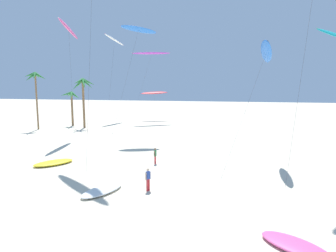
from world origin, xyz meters
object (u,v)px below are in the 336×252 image
object	(u,v)px
flying_kite_1	(138,30)
person_near_right	(155,155)
flying_kite_4	(154,93)
palm_tree_0	(72,98)
flying_kite_8	(69,29)
grounded_kite_1	(102,190)
flying_kite_3	(266,52)
flying_kite_7	(114,40)
palm_tree_1	(36,80)
grounded_kite_0	(53,163)
grounded_kite_2	(295,245)
flying_kite_6	(152,53)
palm_tree_2	(83,87)
person_mid_field	(148,178)

from	to	relation	value
flying_kite_1	person_near_right	size ratio (longest dim) A/B	10.12
flying_kite_4	person_near_right	size ratio (longest dim) A/B	4.33
palm_tree_0	flying_kite_1	size ratio (longest dim) A/B	0.42
flying_kite_8	grounded_kite_1	size ratio (longest dim) A/B	4.32
flying_kite_8	grounded_kite_1	xyz separation A→B (m)	(14.58, -18.92, -15.56)
flying_kite_3	flying_kite_8	bearing A→B (deg)	165.16
flying_kite_7	flying_kite_8	xyz separation A→B (m)	(4.13, -23.82, -2.40)
flying_kite_1	flying_kite_8	bearing A→B (deg)	-169.43
flying_kite_7	palm_tree_1	bearing A→B (deg)	-112.90
grounded_kite_0	person_near_right	size ratio (longest dim) A/B	2.62
palm_tree_0	grounded_kite_2	bearing A→B (deg)	-45.49
flying_kite_6	grounded_kite_0	size ratio (longest dim) A/B	3.63
flying_kite_8	grounded_kite_2	bearing A→B (deg)	-40.83
flying_kite_6	person_near_right	world-z (taller)	flying_kite_6
grounded_kite_0	person_near_right	distance (m)	10.03
grounded_kite_1	grounded_kite_2	world-z (taller)	grounded_kite_1
flying_kite_6	grounded_kite_1	size ratio (longest dim) A/B	3.86
flying_kite_7	flying_kite_1	bearing A→B (deg)	-57.62
palm_tree_0	grounded_kite_2	size ratio (longest dim) A/B	1.88
flying_kite_6	grounded_kite_0	world-z (taller)	flying_kite_6
palm_tree_2	flying_kite_7	world-z (taller)	flying_kite_7
flying_kite_4	palm_tree_0	bearing A→B (deg)	-132.65
palm_tree_0	flying_kite_4	world-z (taller)	flying_kite_4
person_mid_field	grounded_kite_1	bearing A→B (deg)	-159.47
flying_kite_6	person_mid_field	xyz separation A→B (m)	(12.84, -40.68, -13.89)
palm_tree_2	flying_kite_7	xyz separation A→B (m)	(0.38, 13.25, 10.58)
person_near_right	grounded_kite_2	bearing A→B (deg)	-49.41
flying_kite_7	person_mid_field	size ratio (longest dim) A/B	11.36
flying_kite_7	flying_kite_8	distance (m)	24.30
flying_kite_1	flying_kite_6	distance (m)	21.68
grounded_kite_0	person_near_right	bearing A→B (deg)	15.77
grounded_kite_0	grounded_kite_1	xyz separation A→B (m)	(8.21, -5.64, -0.02)
person_near_right	grounded_kite_0	bearing A→B (deg)	-164.23
palm_tree_2	grounded_kite_2	xyz separation A→B (m)	(31.31, -33.72, -7.39)
palm_tree_2	flying_kite_4	distance (m)	18.12
flying_kite_7	person_near_right	xyz separation A→B (m)	(20.13, -34.38, -17.25)
flying_kite_4	flying_kite_7	distance (m)	14.73
palm_tree_0	grounded_kite_0	bearing A→B (deg)	-60.37
person_mid_field	flying_kite_1	bearing A→B (deg)	111.91
flying_kite_7	grounded_kite_1	world-z (taller)	flying_kite_7
palm_tree_2	flying_kite_7	distance (m)	16.96
palm_tree_1	palm_tree_2	xyz separation A→B (m)	(6.92, 4.02, -1.20)
palm_tree_0	grounded_kite_0	distance (m)	30.22
palm_tree_0	person_mid_field	size ratio (longest dim) A/B	3.99
flying_kite_1	person_mid_field	xyz separation A→B (m)	(7.88, -19.59, -14.58)
palm_tree_0	flying_kite_4	distance (m)	18.71
flying_kite_3	grounded_kite_0	xyz separation A→B (m)	(-19.86, -6.33, -10.76)
grounded_kite_0	person_mid_field	distance (m)	12.20
palm_tree_2	flying_kite_1	distance (m)	18.57
palm_tree_1	person_near_right	world-z (taller)	palm_tree_1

